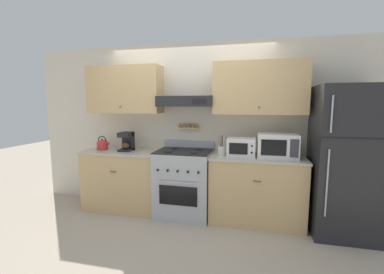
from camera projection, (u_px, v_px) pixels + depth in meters
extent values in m
plane|color=#B2A38E|center=(179.00, 223.00, 3.57)|extent=(16.00, 16.00, 0.00)
cube|color=beige|center=(190.00, 128.00, 4.04)|extent=(5.20, 0.08, 2.55)
cube|color=tan|center=(125.00, 90.00, 3.99)|extent=(1.16, 0.33, 0.72)
sphere|color=brown|center=(120.00, 107.00, 3.85)|extent=(0.02, 0.02, 0.02)
cube|color=tan|center=(259.00, 88.00, 3.53)|extent=(1.26, 0.33, 0.72)
sphere|color=brown|center=(259.00, 107.00, 3.39)|extent=(0.02, 0.02, 0.02)
cube|color=#232326|center=(186.00, 101.00, 3.77)|extent=(0.83, 0.37, 0.15)
cube|color=black|center=(199.00, 101.00, 3.54)|extent=(0.20, 0.01, 0.07)
cube|color=tan|center=(189.00, 128.00, 3.96)|extent=(0.34, 0.07, 0.02)
cylinder|color=olive|center=(180.00, 125.00, 3.99)|extent=(0.03, 0.03, 0.06)
cylinder|color=olive|center=(184.00, 125.00, 3.97)|extent=(0.03, 0.03, 0.06)
cylinder|color=olive|center=(189.00, 125.00, 3.96)|extent=(0.03, 0.03, 0.06)
cylinder|color=olive|center=(193.00, 126.00, 3.94)|extent=(0.03, 0.03, 0.06)
cylinder|color=olive|center=(197.00, 126.00, 3.93)|extent=(0.03, 0.03, 0.06)
cube|color=tan|center=(124.00, 180.00, 4.04)|extent=(1.16, 0.60, 0.90)
cube|color=#B7B2A3|center=(123.00, 151.00, 3.98)|extent=(1.18, 0.63, 0.03)
cylinder|color=brown|center=(113.00, 172.00, 3.71)|extent=(0.10, 0.01, 0.01)
cube|color=tan|center=(256.00, 190.00, 3.58)|extent=(1.26, 0.60, 0.90)
cube|color=#B7B2A3|center=(257.00, 158.00, 3.52)|extent=(1.28, 0.63, 0.03)
cylinder|color=brown|center=(257.00, 181.00, 3.25)|extent=(0.10, 0.01, 0.01)
cube|color=#ADAFB5|center=(184.00, 183.00, 3.79)|extent=(0.79, 0.63, 0.96)
cube|color=black|center=(178.00, 196.00, 3.49)|extent=(0.54, 0.01, 0.27)
cylinder|color=#ADAFB5|center=(177.00, 183.00, 3.44)|extent=(0.55, 0.02, 0.02)
cube|color=black|center=(184.00, 151.00, 3.73)|extent=(0.79, 0.63, 0.01)
cylinder|color=#232326|center=(168.00, 151.00, 3.62)|extent=(0.11, 0.11, 0.02)
cylinder|color=#232326|center=(194.00, 153.00, 3.54)|extent=(0.11, 0.11, 0.02)
cylinder|color=#232326|center=(174.00, 148.00, 3.92)|extent=(0.11, 0.11, 0.02)
cylinder|color=#232326|center=(199.00, 149.00, 3.83)|extent=(0.11, 0.11, 0.02)
cylinder|color=black|center=(158.00, 170.00, 3.50)|extent=(0.03, 0.02, 0.03)
cylinder|color=black|center=(167.00, 171.00, 3.47)|extent=(0.03, 0.02, 0.03)
cylinder|color=black|center=(178.00, 171.00, 3.44)|extent=(0.03, 0.02, 0.03)
cylinder|color=black|center=(188.00, 172.00, 3.40)|extent=(0.03, 0.02, 0.03)
cylinder|color=black|center=(198.00, 173.00, 3.37)|extent=(0.03, 0.02, 0.03)
cube|color=#ADAFB5|center=(189.00, 144.00, 4.01)|extent=(0.79, 0.04, 0.11)
cube|color=#232326|center=(344.00, 161.00, 3.20)|extent=(0.73, 0.74, 1.87)
cube|color=black|center=(358.00, 138.00, 2.80)|extent=(0.73, 0.01, 0.01)
cylinder|color=#ADAFB5|center=(332.00, 114.00, 2.81)|extent=(0.02, 0.02, 0.41)
cylinder|color=#ADAFB5|center=(327.00, 183.00, 2.92)|extent=(0.02, 0.02, 0.79)
cylinder|color=red|center=(102.00, 146.00, 4.03)|extent=(0.17, 0.17, 0.12)
ellipsoid|color=red|center=(102.00, 142.00, 4.03)|extent=(0.15, 0.15, 0.07)
sphere|color=black|center=(102.00, 139.00, 4.02)|extent=(0.02, 0.02, 0.02)
cylinder|color=red|center=(107.00, 145.00, 4.01)|extent=(0.10, 0.04, 0.09)
torus|color=black|center=(102.00, 141.00, 4.02)|extent=(0.15, 0.01, 0.15)
cube|color=black|center=(126.00, 150.00, 3.95)|extent=(0.18, 0.24, 0.03)
cube|color=black|center=(128.00, 141.00, 4.01)|extent=(0.18, 0.08, 0.29)
cube|color=black|center=(125.00, 135.00, 3.91)|extent=(0.18, 0.20, 0.07)
ellipsoid|color=#4C3323|center=(126.00, 146.00, 3.92)|extent=(0.12, 0.12, 0.10)
cube|color=white|center=(277.00, 146.00, 3.44)|extent=(0.52, 0.35, 0.32)
cube|color=black|center=(274.00, 148.00, 3.28)|extent=(0.31, 0.01, 0.20)
cube|color=#38383D|center=(294.00, 148.00, 3.23)|extent=(0.10, 0.01, 0.23)
cylinder|color=silver|center=(222.00, 151.00, 3.61)|extent=(0.10, 0.10, 0.12)
cylinder|color=olive|center=(220.00, 141.00, 3.59)|extent=(0.01, 0.05, 0.16)
cylinder|color=#28282B|center=(222.00, 141.00, 3.59)|extent=(0.01, 0.04, 0.16)
cylinder|color=#B2B2B7|center=(223.00, 141.00, 3.59)|extent=(0.01, 0.03, 0.16)
cube|color=white|center=(241.00, 147.00, 3.54)|extent=(0.38, 0.27, 0.25)
cube|color=black|center=(238.00, 149.00, 3.41)|extent=(0.24, 0.01, 0.15)
cylinder|color=black|center=(252.00, 146.00, 3.36)|extent=(0.03, 0.01, 0.03)
cylinder|color=black|center=(252.00, 153.00, 3.37)|extent=(0.03, 0.01, 0.03)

